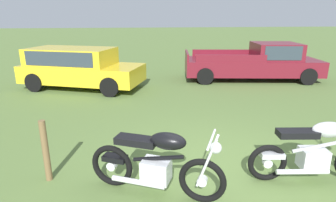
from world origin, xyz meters
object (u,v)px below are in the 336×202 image
pickup_truck_burgundy (258,61)px  fence_post_wooden (46,151)px  motorcycle_black (156,164)px  car_yellow (77,65)px  motorcycle_silver (314,152)px

pickup_truck_burgundy → fence_post_wooden: size_ratio=5.43×
motorcycle_black → car_yellow: (-2.19, 6.73, 0.34)m
fence_post_wooden → motorcycle_silver: bearing=-7.8°
motorcycle_silver → car_yellow: size_ratio=0.44×
motorcycle_black → fence_post_wooden: motorcycle_black is taller
pickup_truck_burgundy → motorcycle_silver: bearing=-99.6°
motorcycle_black → pickup_truck_burgundy: bearing=80.8°
motorcycle_black → pickup_truck_burgundy: size_ratio=0.35×
motorcycle_black → motorcycle_silver: (2.47, 0.03, -0.00)m
pickup_truck_burgundy → motorcycle_black: bearing=-115.4°
motorcycle_silver → car_yellow: (-4.67, 6.70, 0.34)m
motorcycle_silver → pickup_truck_burgundy: size_ratio=0.36×
pickup_truck_burgundy → fence_post_wooden: (-6.48, -6.52, -0.25)m
motorcycle_black → car_yellow: car_yellow is taller
car_yellow → fence_post_wooden: 6.17m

